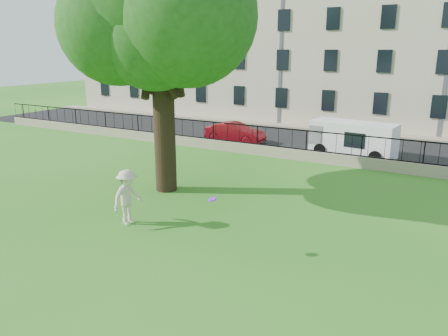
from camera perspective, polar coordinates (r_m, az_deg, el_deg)
The scene contains 11 objects.
ground at distance 14.63m, azimuth -5.19°, elevation -9.26°, with size 120.00×120.00×0.00m, color #2D771C.
retaining_wall at distance 24.82m, azimuth 10.61°, elevation 1.62°, with size 50.00×0.40×0.60m, color gray.
iron_railing at distance 24.64m, azimuth 10.71°, elevation 3.55°, with size 50.00×0.05×1.13m.
street at distance 29.28m, azimuth 13.59°, elevation 2.94°, with size 60.00×9.00×0.01m, color black.
sidewalk at distance 34.21m, azimuth 16.03°, elevation 4.62°, with size 60.00×1.40×0.12m, color gray.
building_row at distance 39.23m, azimuth 18.84°, elevation 15.79°, with size 56.40×10.40×13.80m.
tree at distance 18.89m, azimuth -8.59°, elevation 20.53°, with size 8.91×7.19×11.53m.
man at distance 15.83m, azimuth -12.47°, elevation -3.72°, with size 1.30×0.75×2.01m, color beige.
frisbee at distance 13.04m, azimuth -1.55°, elevation -4.11°, with size 0.27×0.27×0.03m, color #8529ED.
red_sedan at distance 29.16m, azimuth 1.43°, elevation 4.64°, with size 1.40×4.03×1.33m, color maroon.
white_van at distance 26.42m, azimuth 16.50°, elevation 3.62°, with size 4.75×1.85×1.99m, color white.
Camera 1 is at (7.62, -10.91, 6.08)m, focal length 35.00 mm.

